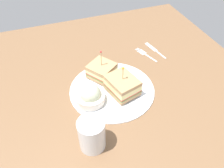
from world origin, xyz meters
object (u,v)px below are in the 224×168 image
at_px(plate, 112,89).
at_px(sandwich_half_back, 122,85).
at_px(sandwich_half_front, 102,70).
at_px(fork, 144,53).
at_px(drink_glass, 92,136).
at_px(knife, 154,49).
at_px(coleslaw_bowl, 90,95).

xyz_separation_m(plate, sandwich_half_back, (-0.03, 0.02, 0.03)).
height_order(plate, sandwich_half_front, sandwich_half_front).
distance_m(sandwich_half_back, fork, 0.25).
distance_m(plate, drink_glass, 0.22).
height_order(fork, knife, same).
distance_m(plate, sandwich_half_front, 0.08).
bearing_deg(knife, sandwich_half_front, 19.26).
distance_m(sandwich_half_back, coleslaw_bowl, 0.11).
height_order(sandwich_half_back, fork, sandwich_half_back).
xyz_separation_m(sandwich_half_back, fork, (-0.17, -0.18, -0.04)).
bearing_deg(sandwich_half_front, knife, -160.74).
xyz_separation_m(sandwich_half_front, knife, (-0.26, -0.09, -0.03)).
height_order(drink_glass, fork, drink_glass).
relative_size(sandwich_half_front, fork, 1.02).
bearing_deg(sandwich_half_front, coleslaw_bowl, 55.06).
height_order(sandwich_half_back, coleslaw_bowl, sandwich_half_back).
bearing_deg(plate, coleslaw_bowl, 19.11).
relative_size(drink_glass, knife, 0.75).
bearing_deg(plate, sandwich_half_front, -80.54).
bearing_deg(sandwich_half_back, plate, -41.85).
bearing_deg(knife, coleslaw_bowl, 30.27).
relative_size(sandwich_half_front, coleslaw_bowl, 1.25).
bearing_deg(fork, sandwich_half_back, 46.73).
bearing_deg(plate, fork, -141.77).
xyz_separation_m(drink_glass, knife, (-0.37, -0.35, -0.04)).
bearing_deg(drink_glass, sandwich_half_back, -133.68).
bearing_deg(drink_glass, fork, -133.46).
relative_size(coleslaw_bowl, knife, 0.72).
relative_size(plate, drink_glass, 2.97).
height_order(sandwich_half_front, drink_glass, sandwich_half_front).
xyz_separation_m(sandwich_half_front, sandwich_half_back, (-0.04, 0.10, 0.00)).
relative_size(plate, sandwich_half_front, 2.51).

